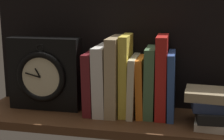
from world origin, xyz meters
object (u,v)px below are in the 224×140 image
object	(u,v)px
book_maroon_dawkins	(92,82)
book_white_catcher	(103,79)
book_tan_shortstories	(115,75)
book_orange_pandolfini	(141,86)
book_green_romantic	(150,82)
book_cream_twain	(134,85)
book_blue_modern	(171,85)
framed_clock	(44,74)
book_red_requiem	(162,76)
book_stack_side	(221,108)
book_yellow_seinlanguage	(126,75)

from	to	relation	value
book_maroon_dawkins	book_white_catcher	size ratio (longest dim) A/B	0.90
book_maroon_dawkins	book_tan_shortstories	xyz separation A→B (cm)	(7.19, 0.00, 2.37)
book_orange_pandolfini	book_green_romantic	distance (cm)	3.17
book_cream_twain	book_blue_modern	xyz separation A→B (cm)	(11.20, 0.00, 0.81)
book_tan_shortstories	framed_clock	size ratio (longest dim) A/B	1.03
book_red_requiem	framed_clock	distance (cm)	36.56
book_cream_twain	book_green_romantic	size ratio (longest dim) A/B	0.86
book_tan_shortstories	book_cream_twain	world-z (taller)	book_tan_shortstories
book_tan_shortstories	book_red_requiem	size ratio (longest dim) A/B	0.97
book_white_catcher	book_tan_shortstories	distance (cm)	3.98
book_orange_pandolfini	book_green_romantic	xyz separation A→B (cm)	(2.77, 0.00, 1.54)
book_maroon_dawkins	book_orange_pandolfini	world-z (taller)	book_maroon_dawkins
book_tan_shortstories	book_blue_modern	distance (cm)	17.07
book_cream_twain	book_stack_side	world-z (taller)	book_cream_twain
book_white_catcher	book_yellow_seinlanguage	distance (cm)	7.17
book_maroon_dawkins	book_cream_twain	bearing A→B (deg)	0.00
book_yellow_seinlanguage	book_stack_side	distance (cm)	28.69
book_maroon_dawkins	book_stack_side	bearing A→B (deg)	-7.63
book_white_catcher	book_cream_twain	size ratio (longest dim) A/B	1.17
book_white_catcher	book_yellow_seinlanguage	bearing A→B (deg)	0.00
book_green_romantic	framed_clock	bearing A→B (deg)	-177.69
book_green_romantic	book_maroon_dawkins	bearing A→B (deg)	-180.00
book_white_catcher	book_stack_side	bearing A→B (deg)	-8.39
book_yellow_seinlanguage	book_tan_shortstories	bearing A→B (deg)	180.00
framed_clock	book_stack_side	distance (cm)	53.51
book_white_catcher	book_orange_pandolfini	size ratio (longest dim) A/B	1.18
book_yellow_seinlanguage	book_red_requiem	world-z (taller)	book_red_requiem
book_yellow_seinlanguage	book_orange_pandolfini	world-z (taller)	book_yellow_seinlanguage
book_maroon_dawkins	book_white_catcher	distance (cm)	3.59
book_maroon_dawkins	book_green_romantic	bearing A→B (deg)	0.00
book_blue_modern	book_orange_pandolfini	bearing A→B (deg)	180.00
book_cream_twain	book_stack_side	size ratio (longest dim) A/B	0.90
book_white_catcher	book_blue_modern	distance (cm)	20.71
book_cream_twain	book_red_requiem	world-z (taller)	book_red_requiem
book_yellow_seinlanguage	book_blue_modern	distance (cm)	13.92
book_yellow_seinlanguage	book_blue_modern	size ratio (longest dim) A/B	1.24
book_yellow_seinlanguage	book_maroon_dawkins	bearing A→B (deg)	180.00
book_tan_shortstories	book_stack_side	size ratio (longest dim) A/B	1.20
book_white_catcher	framed_clock	world-z (taller)	framed_clock
book_green_romantic	book_red_requiem	size ratio (longest dim) A/B	0.85
book_red_requiem	book_stack_side	distance (cm)	18.61
book_orange_pandolfini	book_stack_side	bearing A→B (deg)	-12.63
book_cream_twain	book_green_romantic	xyz separation A→B (cm)	(5.04, 0.00, 1.43)
book_white_catcher	book_blue_modern	size ratio (longest dim) A/B	1.07
book_white_catcher	book_orange_pandolfini	world-z (taller)	book_white_catcher
book_white_catcher	book_green_romantic	bearing A→B (deg)	0.00
book_stack_side	book_orange_pandolfini	bearing A→B (deg)	167.37
book_cream_twain	framed_clock	size ratio (longest dim) A/B	0.78
book_tan_shortstories	book_blue_modern	bearing A→B (deg)	0.00
book_red_requiem	book_stack_side	bearing A→B (deg)	-17.07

